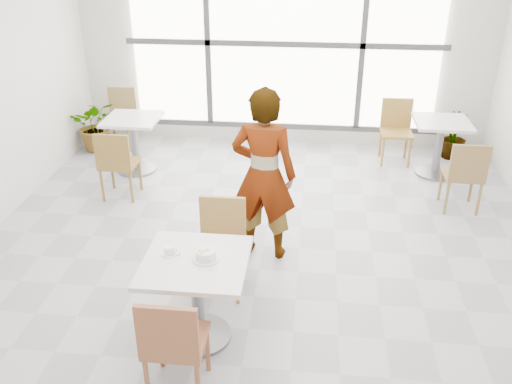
# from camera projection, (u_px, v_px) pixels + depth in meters

# --- Properties ---
(floor) EXTENTS (7.00, 7.00, 0.00)m
(floor) POSITION_uv_depth(u_px,v_px,m) (259.00, 269.00, 5.36)
(floor) COLOR #9E9EA5
(floor) RESTS_ON ground
(wall_back) EXTENTS (6.00, 0.00, 6.00)m
(wall_back) POSITION_uv_depth(u_px,v_px,m) (285.00, 43.00, 7.81)
(wall_back) COLOR silver
(wall_back) RESTS_ON ground
(window) EXTENTS (4.60, 0.07, 2.52)m
(window) POSITION_uv_depth(u_px,v_px,m) (284.00, 44.00, 7.75)
(window) COLOR white
(window) RESTS_ON ground
(main_table) EXTENTS (0.80, 0.80, 0.75)m
(main_table) POSITION_uv_depth(u_px,v_px,m) (197.00, 284.00, 4.27)
(main_table) COLOR silver
(main_table) RESTS_ON ground
(chair_near) EXTENTS (0.42, 0.42, 0.87)m
(chair_near) POSITION_uv_depth(u_px,v_px,m) (173.00, 341.00, 3.73)
(chair_near) COLOR brown
(chair_near) RESTS_ON ground
(chair_far) EXTENTS (0.42, 0.42, 0.87)m
(chair_far) POSITION_uv_depth(u_px,v_px,m) (221.00, 239.00, 4.92)
(chair_far) COLOR #A27B41
(chair_far) RESTS_ON ground
(oatmeal_bowl) EXTENTS (0.21, 0.21, 0.09)m
(oatmeal_bowl) POSITION_uv_depth(u_px,v_px,m) (206.00, 254.00, 4.16)
(oatmeal_bowl) COLOR white
(oatmeal_bowl) RESTS_ON main_table
(coffee_cup) EXTENTS (0.16, 0.13, 0.07)m
(coffee_cup) POSITION_uv_depth(u_px,v_px,m) (169.00, 251.00, 4.23)
(coffee_cup) COLOR white
(coffee_cup) RESTS_ON main_table
(person) EXTENTS (0.69, 0.50, 1.75)m
(person) POSITION_uv_depth(u_px,v_px,m) (264.00, 175.00, 5.26)
(person) COLOR black
(person) RESTS_ON ground
(bg_table_left) EXTENTS (0.70, 0.70, 0.75)m
(bg_table_left) POSITION_uv_depth(u_px,v_px,m) (134.00, 137.00, 7.28)
(bg_table_left) COLOR white
(bg_table_left) RESTS_ON ground
(bg_table_right) EXTENTS (0.70, 0.70, 0.75)m
(bg_table_right) POSITION_uv_depth(u_px,v_px,m) (440.00, 140.00, 7.17)
(bg_table_right) COLOR silver
(bg_table_right) RESTS_ON ground
(bg_chair_left_near) EXTENTS (0.42, 0.42, 0.87)m
(bg_chair_left_near) POSITION_uv_depth(u_px,v_px,m) (117.00, 161.00, 6.52)
(bg_chair_left_near) COLOR olive
(bg_chair_left_near) RESTS_ON ground
(bg_chair_left_far) EXTENTS (0.42, 0.42, 0.87)m
(bg_chair_left_far) POSITION_uv_depth(u_px,v_px,m) (121.00, 113.00, 8.10)
(bg_chair_left_far) COLOR olive
(bg_chair_left_far) RESTS_ON ground
(bg_chair_right_near) EXTENTS (0.42, 0.42, 0.87)m
(bg_chair_right_near) POSITION_uv_depth(u_px,v_px,m) (465.00, 172.00, 6.23)
(bg_chair_right_near) COLOR olive
(bg_chair_right_near) RESTS_ON ground
(bg_chair_right_far) EXTENTS (0.42, 0.42, 0.87)m
(bg_chair_right_far) POSITION_uv_depth(u_px,v_px,m) (396.00, 126.00, 7.60)
(bg_chair_right_far) COLOR #A37936
(bg_chair_right_far) RESTS_ON ground
(plant_left) EXTENTS (0.83, 0.77, 0.77)m
(plant_left) POSITION_uv_depth(u_px,v_px,m) (97.00, 125.00, 8.01)
(plant_left) COLOR #5A883C
(plant_left) RESTS_ON ground
(plant_right) EXTENTS (0.42, 0.42, 0.66)m
(plant_right) POSITION_uv_depth(u_px,v_px,m) (454.00, 136.00, 7.75)
(plant_right) COLOR #3D723E
(plant_right) RESTS_ON ground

